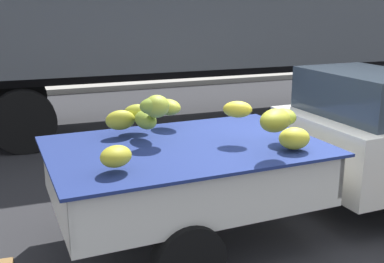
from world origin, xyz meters
TOP-DOWN VIEW (x-y plane):
  - ground at (0.00, 0.00)m, footprint 220.00×220.00m
  - curb_strip at (0.00, 9.73)m, footprint 80.00×0.80m
  - pickup_truck at (0.48, 0.28)m, footprint 4.86×1.95m

SIDE VIEW (x-z plane):
  - ground at x=0.00m, z-range 0.00..0.00m
  - curb_strip at x=0.00m, z-range 0.00..0.16m
  - pickup_truck at x=0.48m, z-range 0.03..1.73m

